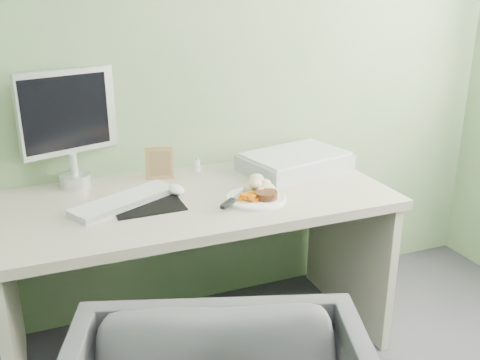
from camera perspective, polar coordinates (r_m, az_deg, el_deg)
name	(u,v)px	position (r m, az deg, el deg)	size (l,w,h in m)	color
wall_back	(166,33)	(2.42, -7.90, 15.23)	(3.50, 3.50, 0.00)	gray
desk	(197,236)	(2.28, -4.61, -5.96)	(1.60, 0.75, 0.73)	#BCB29D
plate	(256,199)	(2.15, 1.69, -2.02)	(0.25, 0.25, 0.01)	white
steak	(266,195)	(2.13, 2.79, -1.61)	(0.09, 0.09, 0.03)	black
potato_pile	(258,184)	(2.20, 1.96, -0.46)	(0.12, 0.08, 0.06)	#A48A50
carrot_heap	(247,196)	(2.11, 0.79, -1.70)	(0.06, 0.05, 0.04)	#E36104
steak_knife	(232,200)	(2.09, -0.86, -2.19)	(0.19, 0.17, 0.02)	silver
mousepad	(147,204)	(2.14, -9.90, -2.53)	(0.27, 0.24, 0.00)	black
keyboard	(125,200)	(2.16, -12.17, -2.10)	(0.45, 0.13, 0.02)	white
computer_mouse	(176,189)	(2.23, -6.86, -1.00)	(0.06, 0.11, 0.04)	white
photo_frame	(159,163)	(2.39, -8.60, 1.80)	(0.12, 0.01, 0.15)	#9A7748
eyedrop_bottle	(197,165)	(2.48, -4.57, 1.64)	(0.03, 0.03, 0.08)	white
scanner	(295,163)	(2.51, 5.88, 1.86)	(0.47, 0.32, 0.07)	#A4A7AB
monitor	(69,122)	(2.35, -17.82, 5.90)	(0.40, 0.17, 0.50)	silver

